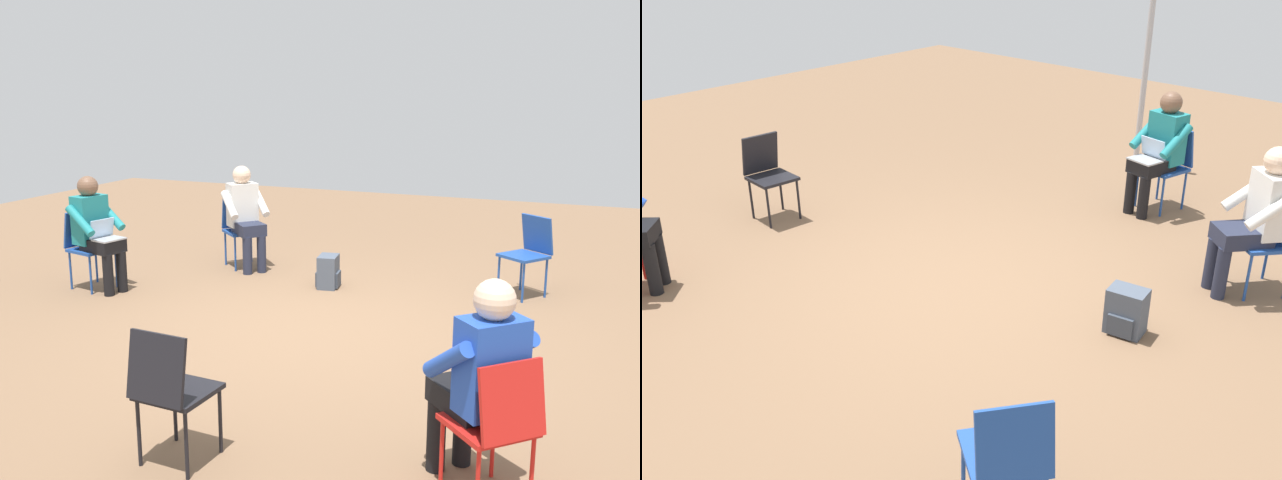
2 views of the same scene
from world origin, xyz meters
The scene contains 10 objects.
ground_plane centered at (0.00, 0.00, 0.00)m, with size 16.20×16.20×0.00m, color brown.
chair_south centered at (-0.34, -2.86, 0.50)m, with size 0.48×0.51×0.85m.
chair_northeast centered at (2.18, 1.93, 0.50)m, with size 0.58×0.58×0.85m.
chair_east centered at (2.47, 0.11, 0.50)m, with size 0.46×0.42×0.85m.
chair_southwest centered at (-1.84, -1.78, 0.50)m, with size 0.58×0.59×0.85m.
chair_northwest centered at (-1.87, 1.63, 0.50)m, with size 0.58×0.57×0.85m.
person_with_laptop centered at (-0.31, -2.69, 0.69)m, with size 0.56×0.58×1.24m.
person_in_blue centered at (2.06, 1.81, 0.69)m, with size 0.63×0.63×1.24m.
person_in_white centered at (-1.73, -1.65, 0.69)m, with size 0.63×0.63×1.24m.
backpack_near_laptop_user centered at (-1.34, -0.42, 0.16)m, with size 0.31×0.28×0.36m.
Camera 1 is at (5.69, 2.38, 2.22)m, focal length 40.00 mm.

